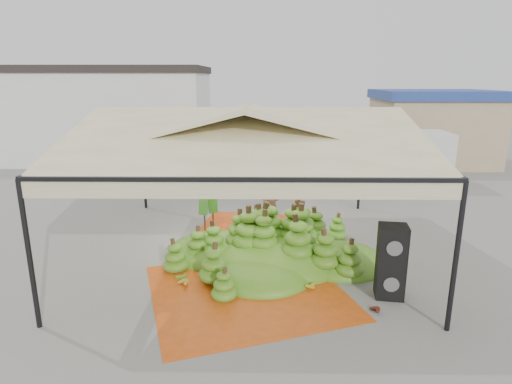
{
  "coord_description": "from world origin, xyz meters",
  "views": [
    {
      "loc": [
        0.38,
        -11.4,
        4.75
      ],
      "look_at": [
        0.2,
        1.5,
        1.3
      ],
      "focal_mm": 30.0,
      "sensor_mm": 36.0,
      "label": 1
    }
  ],
  "objects_px": {
    "truck_left": "(200,146)",
    "speaker_stack": "(391,262)",
    "vendor": "(270,191)",
    "truck_right": "(375,152)",
    "banana_heap": "(279,236)"
  },
  "relations": [
    {
      "from": "speaker_stack",
      "to": "vendor",
      "type": "xyz_separation_m",
      "value": [
        -2.57,
        5.87,
        0.03
      ]
    },
    {
      "from": "vendor",
      "to": "truck_left",
      "type": "relative_size",
      "value": 0.26
    },
    {
      "from": "banana_heap",
      "to": "vendor",
      "type": "xyz_separation_m",
      "value": [
        -0.19,
        3.85,
        0.2
      ]
    },
    {
      "from": "truck_left",
      "to": "vendor",
      "type": "bearing_deg",
      "value": -69.03
    },
    {
      "from": "banana_heap",
      "to": "speaker_stack",
      "type": "height_order",
      "value": "speaker_stack"
    },
    {
      "from": "speaker_stack",
      "to": "truck_left",
      "type": "distance_m",
      "value": 14.19
    },
    {
      "from": "vendor",
      "to": "truck_right",
      "type": "xyz_separation_m",
      "value": [
        4.91,
        4.89,
        0.6
      ]
    },
    {
      "from": "speaker_stack",
      "to": "vendor",
      "type": "distance_m",
      "value": 6.4
    },
    {
      "from": "truck_left",
      "to": "speaker_stack",
      "type": "bearing_deg",
      "value": -70.28
    },
    {
      "from": "speaker_stack",
      "to": "truck_right",
      "type": "distance_m",
      "value": 11.03
    },
    {
      "from": "banana_heap",
      "to": "truck_right",
      "type": "bearing_deg",
      "value": 61.67
    },
    {
      "from": "truck_left",
      "to": "truck_right",
      "type": "xyz_separation_m",
      "value": [
        8.37,
        -2.07,
        0.1
      ]
    },
    {
      "from": "banana_heap",
      "to": "vendor",
      "type": "bearing_deg",
      "value": 92.83
    },
    {
      "from": "truck_left",
      "to": "truck_right",
      "type": "distance_m",
      "value": 8.62
    },
    {
      "from": "banana_heap",
      "to": "truck_right",
      "type": "xyz_separation_m",
      "value": [
        4.72,
        8.75,
        0.81
      ]
    }
  ]
}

